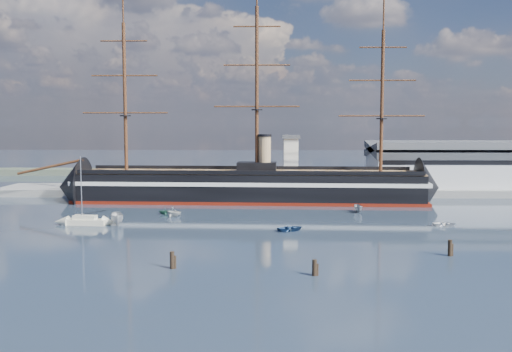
{
  "coord_description": "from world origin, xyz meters",
  "views": [
    {
      "loc": [
        -3.81,
        -87.2,
        20.45
      ],
      "look_at": [
        -6.1,
        35.0,
        9.0
      ],
      "focal_mm": 40.0,
      "sensor_mm": 36.0,
      "label": 1
    }
  ],
  "objects": [
    {
      "name": "piling_near_left",
      "position": [
        -17.07,
        -8.94,
        0.0
      ],
      "size": [
        0.64,
        0.64,
        3.14
      ],
      "primitive_type": "cylinder",
      "color": "black",
      "rests_on": "ground"
    },
    {
      "name": "warship",
      "position": [
        -10.08,
        60.0,
        4.04
      ],
      "size": [
        113.22,
        20.19,
        53.94
      ],
      "rotation": [
        0.0,
        0.0,
        -0.04
      ],
      "color": "black",
      "rests_on": "ground"
    },
    {
      "name": "motorboat_e",
      "position": [
        31.58,
        24.94,
        0.0
      ],
      "size": [
        1.28,
        2.95,
        1.36
      ],
      "primitive_type": "imported",
      "rotation": [
        0.0,
        0.0,
        1.61
      ],
      "color": "white",
      "rests_on": "ground"
    },
    {
      "name": "motorboat_d",
      "position": [
        -24.15,
        35.71,
        0.0
      ],
      "size": [
        5.64,
        6.94,
        2.35
      ],
      "primitive_type": "imported",
      "rotation": [
        0.0,
        0.0,
        1.04
      ],
      "color": "silver",
      "rests_on": "ground"
    },
    {
      "name": "motorboat_g",
      "position": [
        -26.76,
        39.03,
        0.0
      ],
      "size": [
        4.23,
        4.83,
        1.66
      ],
      "primitive_type": "imported",
      "rotation": [
        0.0,
        0.0,
        -0.95
      ],
      "color": "#163A2B",
      "rests_on": "ground"
    },
    {
      "name": "motorboat_c",
      "position": [
        17.18,
        42.15,
        0.0
      ],
      "size": [
        5.38,
        2.0,
        2.15
      ],
      "primitive_type": "imported",
      "rotation": [
        0.0,
        0.0,
        -0.01
      ],
      "color": "gray",
      "rests_on": "ground"
    },
    {
      "name": "quay_tower",
      "position": [
        3.0,
        73.0,
        9.75
      ],
      "size": [
        5.0,
        5.0,
        15.0
      ],
      "color": "silver",
      "rests_on": "ground"
    },
    {
      "name": "motorboat_a",
      "position": [
        -33.77,
        25.25,
        0.0
      ],
      "size": [
        7.95,
        4.76,
        2.99
      ],
      "primitive_type": "imported",
      "rotation": [
        0.0,
        0.0,
        0.29
      ],
      "color": "silver",
      "rests_on": "ground"
    },
    {
      "name": "sailboat",
      "position": [
        -40.29,
        25.14,
        0.88
      ],
      "size": [
        8.82,
        3.32,
        13.8
      ],
      "rotation": [
        0.0,
        0.0,
        -0.09
      ],
      "color": "beige",
      "rests_on": "ground"
    },
    {
      "name": "warehouse",
      "position": [
        58.0,
        80.0,
        7.98
      ],
      "size": [
        63.0,
        21.0,
        11.6
      ],
      "color": "#B7BABC",
      "rests_on": "ground"
    },
    {
      "name": "motorboat_b",
      "position": [
        0.71,
        19.5,
        0.0
      ],
      "size": [
        2.49,
        3.43,
        1.49
      ],
      "primitive_type": "imported",
      "rotation": [
        0.0,
        0.0,
        2.0
      ],
      "color": "navy",
      "rests_on": "ground"
    },
    {
      "name": "quay",
      "position": [
        10.0,
        76.0,
        0.0
      ],
      "size": [
        180.0,
        18.0,
        2.0
      ],
      "primitive_type": "cube",
      "color": "slate",
      "rests_on": "ground"
    },
    {
      "name": "piling_near_right",
      "position": [
        24.4,
        -0.56,
        0.0
      ],
      "size": [
        0.64,
        0.64,
        3.23
      ],
      "primitive_type": "cylinder",
      "color": "black",
      "rests_on": "ground"
    },
    {
      "name": "piling_near_mid",
      "position": [
        2.62,
        -12.27,
        0.0
      ],
      "size": [
        0.64,
        0.64,
        2.91
      ],
      "primitive_type": "cylinder",
      "color": "black",
      "rests_on": "ground"
    },
    {
      "name": "ground",
      "position": [
        0.0,
        40.0,
        0.0
      ],
      "size": [
        600.0,
        600.0,
        0.0
      ],
      "primitive_type": "plane",
      "color": "#26303E",
      "rests_on": "ground"
    }
  ]
}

